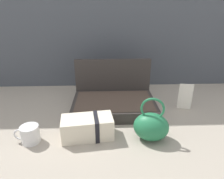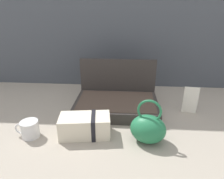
{
  "view_description": "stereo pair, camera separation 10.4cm",
  "coord_description": "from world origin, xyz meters",
  "px_view_note": "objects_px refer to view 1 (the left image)",
  "views": [
    {
      "loc": [
        -0.02,
        -0.98,
        0.6
      ],
      "look_at": [
        0.02,
        -0.02,
        0.2
      ],
      "focal_mm": 31.74,
      "sensor_mm": 36.0,
      "label": 1
    },
    {
      "loc": [
        0.08,
        -0.98,
        0.6
      ],
      "look_at": [
        0.02,
        -0.02,
        0.2
      ],
      "focal_mm": 31.74,
      "sensor_mm": 36.0,
      "label": 2
    }
  ],
  "objects_px": {
    "open_suitcase": "(114,99)",
    "info_card_left": "(185,97)",
    "cream_toiletry_bag": "(88,127)",
    "teal_pouch_handbag": "(151,126)",
    "coffee_mug": "(30,134)"
  },
  "relations": [
    {
      "from": "cream_toiletry_bag",
      "to": "coffee_mug",
      "type": "height_order",
      "value": "cream_toiletry_bag"
    },
    {
      "from": "info_card_left",
      "to": "cream_toiletry_bag",
      "type": "bearing_deg",
      "value": -145.36
    },
    {
      "from": "open_suitcase",
      "to": "cream_toiletry_bag",
      "type": "height_order",
      "value": "open_suitcase"
    },
    {
      "from": "teal_pouch_handbag",
      "to": "coffee_mug",
      "type": "distance_m",
      "value": 0.58
    },
    {
      "from": "coffee_mug",
      "to": "teal_pouch_handbag",
      "type": "bearing_deg",
      "value": 0.14
    },
    {
      "from": "open_suitcase",
      "to": "teal_pouch_handbag",
      "type": "xyz_separation_m",
      "value": [
        0.16,
        -0.33,
        0.01
      ]
    },
    {
      "from": "teal_pouch_handbag",
      "to": "info_card_left",
      "type": "xyz_separation_m",
      "value": [
        0.28,
        0.3,
        0.01
      ]
    },
    {
      "from": "cream_toiletry_bag",
      "to": "info_card_left",
      "type": "bearing_deg",
      "value": 25.03
    },
    {
      "from": "open_suitcase",
      "to": "coffee_mug",
      "type": "xyz_separation_m",
      "value": [
        -0.41,
        -0.33,
        -0.02
      ]
    },
    {
      "from": "teal_pouch_handbag",
      "to": "cream_toiletry_bag",
      "type": "height_order",
      "value": "teal_pouch_handbag"
    },
    {
      "from": "teal_pouch_handbag",
      "to": "coffee_mug",
      "type": "relative_size",
      "value": 1.83
    },
    {
      "from": "teal_pouch_handbag",
      "to": "cream_toiletry_bag",
      "type": "distance_m",
      "value": 0.31
    },
    {
      "from": "open_suitcase",
      "to": "info_card_left",
      "type": "distance_m",
      "value": 0.45
    },
    {
      "from": "teal_pouch_handbag",
      "to": "cream_toiletry_bag",
      "type": "relative_size",
      "value": 0.85
    },
    {
      "from": "cream_toiletry_bag",
      "to": "info_card_left",
      "type": "height_order",
      "value": "info_card_left"
    }
  ]
}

